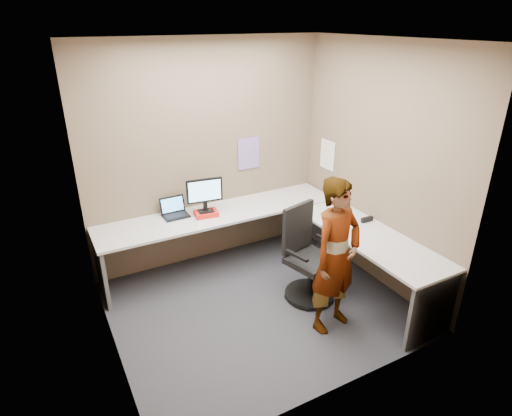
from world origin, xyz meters
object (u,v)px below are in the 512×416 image
monitor (205,192)px  person (336,257)px  desk (277,235)px  office_chair (307,262)px

monitor → person: (0.70, -1.58, -0.23)m
desk → office_chair: (0.13, -0.44, -0.16)m
desk → person: bearing=-85.8°
monitor → office_chair: bearing=-47.0°
desk → office_chair: 0.49m
desk → office_chair: size_ratio=2.86×
desk → person: person is taller
monitor → person: bearing=-59.1°
monitor → person: person is taller
office_chair → person: size_ratio=0.66×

